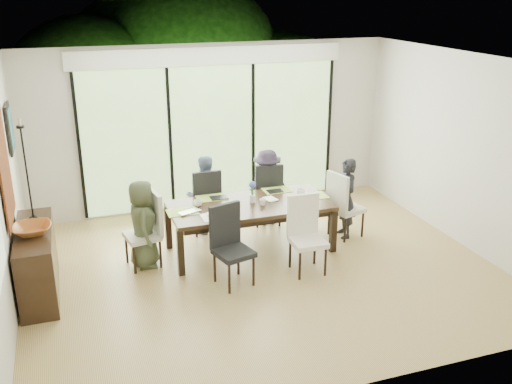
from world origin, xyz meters
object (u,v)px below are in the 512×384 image
object	(u,v)px
chair_near_right	(308,236)
cup_a	(198,203)
bowl	(32,229)
chair_left_end	(142,230)
chair_right_end	(347,204)
sideboard	(37,262)
chair_near_left	(234,247)
laptop	(191,213)
chair_far_left	(204,199)
vase	(252,198)
cup_b	(263,202)
chair_far_right	(267,192)
person_left_end	(143,224)
person_far_right	(267,187)
person_right_end	(346,198)
table_top	(250,206)
person_far_left	(204,194)
cup_c	(301,192)

from	to	relation	value
chair_near_right	cup_a	distance (m)	1.59
cup_a	bowl	size ratio (longest dim) A/B	0.26
chair_left_end	chair_right_end	world-z (taller)	same
chair_near_right	sideboard	size ratio (longest dim) A/B	0.69
chair_near_left	laptop	xyz separation A→B (m)	(-0.35, 0.77, 0.20)
chair_far_left	vase	bearing A→B (deg)	120.80
sideboard	bowl	xyz separation A→B (m)	(0.00, -0.10, 0.47)
chair_left_end	chair_near_right	distance (m)	2.18
sideboard	cup_b	bearing A→B (deg)	4.08
chair_near_right	chair_far_right	bearing A→B (deg)	89.71
chair_far_left	chair_left_end	bearing A→B (deg)	37.79
person_left_end	person_far_right	distance (m)	2.19
cup_a	chair_right_end	bearing A→B (deg)	-3.90
chair_left_end	person_far_right	xyz separation A→B (m)	(2.05, 0.83, 0.09)
chair_far_right	person_right_end	bearing A→B (deg)	146.74
chair_far_right	person_left_end	bearing A→B (deg)	31.88
cup_a	bowl	xyz separation A→B (m)	(-2.10, -0.56, 0.14)
table_top	person_far_left	size ratio (longest dim) A/B	1.86
person_far_right	cup_a	distance (m)	1.43
vase	chair_near_left	bearing A→B (deg)	-120.87
chair_far_right	laptop	world-z (taller)	chair_far_right
chair_left_end	chair_near_right	xyz separation A→B (m)	(2.00, -0.87, 0.00)
table_top	person_right_end	world-z (taller)	person_right_end
vase	cup_a	xyz separation A→B (m)	(-0.75, 0.10, -0.01)
chair_far_right	person_far_right	distance (m)	0.09
laptop	cup_b	world-z (taller)	cup_b
person_left_end	person_far_left	xyz separation A→B (m)	(1.03, 0.83, 0.00)
table_top	cup_b	distance (m)	0.19
chair_far_right	cup_c	bearing A→B (deg)	117.60
laptop	chair_far_right	bearing A→B (deg)	14.76
chair_left_end	chair_near_left	xyz separation A→B (m)	(1.00, -0.87, 0.00)
chair_far_right	chair_near_right	xyz separation A→B (m)	(-0.05, -1.72, 0.00)
chair_near_left	laptop	world-z (taller)	chair_near_left
cup_a	person_far_left	bearing A→B (deg)	69.81
person_left_end	sideboard	bearing A→B (deg)	109.69
chair_left_end	chair_right_end	xyz separation A→B (m)	(3.00, 0.00, 0.00)
chair_right_end	chair_far_right	size ratio (longest dim) A/B	1.00
person_left_end	cup_b	bearing A→B (deg)	-87.07
person_far_right	vase	world-z (taller)	person_far_right
person_far_left	laptop	world-z (taller)	person_far_left
chair_right_end	person_right_end	world-z (taller)	person_right_end
chair_far_left	person_left_end	xyz separation A→B (m)	(-1.03, -0.85, 0.09)
table_top	bowl	distance (m)	2.84
cup_c	laptop	bearing A→B (deg)	-173.09
table_top	laptop	size ratio (longest dim) A/B	7.27
cup_a	bowl	bearing A→B (deg)	-165.04
person_far_right	laptop	bearing A→B (deg)	34.56
table_top	chair_far_right	xyz separation A→B (m)	(0.55, 0.85, -0.16)
cup_b	chair_near_right	bearing A→B (deg)	-65.56
chair_far_right	cup_b	world-z (taller)	chair_far_right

